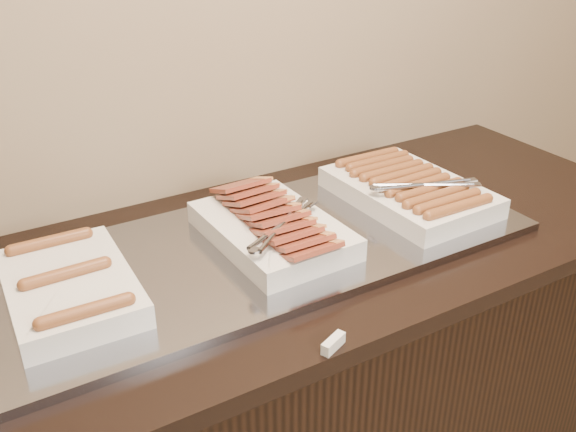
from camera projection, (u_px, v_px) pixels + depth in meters
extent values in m
cube|color=black|center=(268.00, 408.00, 1.65)|extent=(2.00, 0.70, 0.86)
cube|color=black|center=(265.00, 258.00, 1.44)|extent=(2.06, 0.76, 0.04)
cube|color=gray|center=(264.00, 246.00, 1.43)|extent=(1.20, 0.50, 0.02)
cube|color=silver|center=(70.00, 287.00, 1.22)|extent=(0.24, 0.34, 0.05)
cylinder|color=brown|center=(86.00, 311.00, 1.10)|extent=(0.15, 0.03, 0.03)
cylinder|color=brown|center=(66.00, 274.00, 1.20)|extent=(0.15, 0.03, 0.03)
cylinder|color=brown|center=(50.00, 242.00, 1.31)|extent=(0.15, 0.03, 0.03)
cube|color=silver|center=(272.00, 230.00, 1.42)|extent=(0.25, 0.37, 0.05)
cube|color=#994531|center=(308.00, 249.00, 1.30)|extent=(0.12, 0.09, 0.04)
cube|color=#994531|center=(301.00, 241.00, 1.32)|extent=(0.12, 0.09, 0.04)
cube|color=#994531|center=(289.00, 234.00, 1.34)|extent=(0.12, 0.09, 0.04)
cube|color=#994531|center=(282.00, 226.00, 1.36)|extent=(0.12, 0.09, 0.04)
cube|color=#994531|center=(277.00, 218.00, 1.39)|extent=(0.12, 0.09, 0.04)
cube|color=#994531|center=(268.00, 211.00, 1.41)|extent=(0.12, 0.09, 0.04)
cube|color=#994531|center=(262.00, 204.00, 1.44)|extent=(0.13, 0.10, 0.04)
cube|color=#994531|center=(254.00, 198.00, 1.46)|extent=(0.13, 0.10, 0.04)
cube|color=#994531|center=(248.00, 191.00, 1.48)|extent=(0.13, 0.10, 0.04)
cube|color=#994531|center=(240.00, 185.00, 1.51)|extent=(0.12, 0.09, 0.04)
cube|color=silver|center=(409.00, 192.00, 1.60)|extent=(0.28, 0.41, 0.05)
cylinder|color=brown|center=(459.00, 207.00, 1.45)|extent=(0.18, 0.03, 0.03)
cylinder|color=brown|center=(448.00, 201.00, 1.48)|extent=(0.18, 0.03, 0.03)
cylinder|color=brown|center=(436.00, 196.00, 1.50)|extent=(0.18, 0.03, 0.03)
cylinder|color=brown|center=(430.00, 190.00, 1.53)|extent=(0.18, 0.03, 0.03)
cylinder|color=brown|center=(418.00, 185.00, 1.55)|extent=(0.18, 0.03, 0.03)
cylinder|color=brown|center=(410.00, 180.00, 1.58)|extent=(0.18, 0.03, 0.03)
cylinder|color=brown|center=(402.00, 175.00, 1.61)|extent=(0.18, 0.03, 0.03)
cylinder|color=brown|center=(392.00, 171.00, 1.63)|extent=(0.18, 0.03, 0.03)
cylinder|color=brown|center=(382.00, 167.00, 1.66)|extent=(0.18, 0.03, 0.03)
cylinder|color=brown|center=(378.00, 161.00, 1.69)|extent=(0.18, 0.03, 0.03)
cylinder|color=brown|center=(368.00, 158.00, 1.71)|extent=(0.18, 0.03, 0.03)
cube|color=silver|center=(333.00, 343.00, 1.12)|extent=(0.06, 0.04, 0.02)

